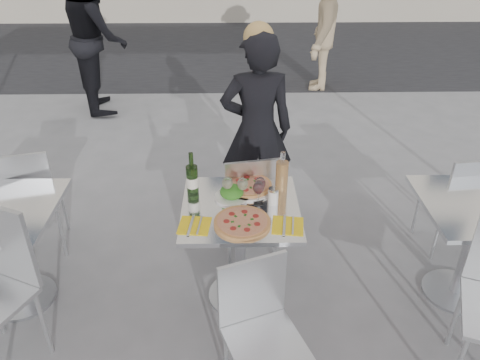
{
  "coord_description": "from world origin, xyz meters",
  "views": [
    {
      "loc": [
        -0.05,
        -2.38,
        2.36
      ],
      "look_at": [
        0.0,
        0.15,
        0.85
      ],
      "focal_mm": 35.0,
      "sensor_mm": 36.0,
      "label": 1
    }
  ],
  "objects_px": {
    "salad_plate": "(232,193)",
    "wineglass_red_a": "(259,189)",
    "pizza_far": "(249,186)",
    "wineglass_red_b": "(260,184)",
    "chair_far": "(250,198)",
    "napkin_left": "(194,225)",
    "side_table_left": "(4,236)",
    "side_table_right": "(473,231)",
    "chair_near": "(259,322)",
    "pedestrian_b": "(321,25)",
    "side_chair_lfar": "(28,194)",
    "wine_bottle": "(192,179)",
    "wineglass_white_a": "(227,184)",
    "pedestrian_a": "(97,37)",
    "pizza_near": "(242,222)",
    "carafe": "(282,176)",
    "main_table": "(240,234)",
    "napkin_right": "(288,225)",
    "side_chair_rfar": "(462,196)",
    "sugar_shaker": "(273,196)",
    "wineglass_white_b": "(243,185)",
    "woman_diner": "(257,131)"
  },
  "relations": [
    {
      "from": "main_table",
      "to": "pedestrian_a",
      "type": "height_order",
      "value": "pedestrian_a"
    },
    {
      "from": "pedestrian_a",
      "to": "napkin_left",
      "type": "height_order",
      "value": "pedestrian_a"
    },
    {
      "from": "side_table_left",
      "to": "sugar_shaker",
      "type": "bearing_deg",
      "value": 1.12
    },
    {
      "from": "wineglass_white_b",
      "to": "wineglass_red_a",
      "type": "relative_size",
      "value": 1.0
    },
    {
      "from": "chair_far",
      "to": "wine_bottle",
      "type": "relative_size",
      "value": 3.01
    },
    {
      "from": "side_table_left",
      "to": "pizza_far",
      "type": "height_order",
      "value": "pizza_far"
    },
    {
      "from": "wineglass_white_a",
      "to": "wine_bottle",
      "type": "bearing_deg",
      "value": 164.93
    },
    {
      "from": "main_table",
      "to": "napkin_right",
      "type": "height_order",
      "value": "napkin_right"
    },
    {
      "from": "napkin_right",
      "to": "side_table_left",
      "type": "bearing_deg",
      "value": -178.9
    },
    {
      "from": "carafe",
      "to": "wineglass_red_b",
      "type": "distance_m",
      "value": 0.16
    },
    {
      "from": "side_table_left",
      "to": "main_table",
      "type": "bearing_deg",
      "value": 0.0
    },
    {
      "from": "pedestrian_a",
      "to": "pizza_near",
      "type": "relative_size",
      "value": 5.53
    },
    {
      "from": "side_table_right",
      "to": "chair_near",
      "type": "distance_m",
      "value": 1.57
    },
    {
      "from": "salad_plate",
      "to": "wineglass_red_a",
      "type": "xyz_separation_m",
      "value": [
        0.16,
        -0.07,
        0.07
      ]
    },
    {
      "from": "side_table_left",
      "to": "side_table_right",
      "type": "height_order",
      "value": "same"
    },
    {
      "from": "chair_far",
      "to": "napkin_left",
      "type": "height_order",
      "value": "chair_far"
    },
    {
      "from": "main_table",
      "to": "wineglass_white_a",
      "type": "relative_size",
      "value": 4.76
    },
    {
      "from": "wineglass_white_a",
      "to": "sugar_shaker",
      "type": "bearing_deg",
      "value": -11.57
    },
    {
      "from": "side_table_left",
      "to": "wineglass_white_b",
      "type": "xyz_separation_m",
      "value": [
        1.51,
        0.08,
        0.32
      ]
    },
    {
      "from": "pedestrian_a",
      "to": "wine_bottle",
      "type": "height_order",
      "value": "pedestrian_a"
    },
    {
      "from": "carafe",
      "to": "chair_near",
      "type": "bearing_deg",
      "value": -102.03
    },
    {
      "from": "chair_near",
      "to": "napkin_left",
      "type": "relative_size",
      "value": 4.13
    },
    {
      "from": "wineglass_red_b",
      "to": "side_chair_rfar",
      "type": "bearing_deg",
      "value": 14.08
    },
    {
      "from": "woman_diner",
      "to": "napkin_right",
      "type": "xyz_separation_m",
      "value": [
        0.12,
        -1.21,
        -0.04
      ]
    },
    {
      "from": "wine_bottle",
      "to": "wineglass_red_b",
      "type": "bearing_deg",
      "value": -9.17
    },
    {
      "from": "chair_near",
      "to": "wineglass_white_a",
      "type": "distance_m",
      "value": 0.87
    },
    {
      "from": "chair_far",
      "to": "salad_plate",
      "type": "xyz_separation_m",
      "value": [
        -0.13,
        -0.34,
        0.26
      ]
    },
    {
      "from": "side_chair_lfar",
      "to": "woman_diner",
      "type": "distance_m",
      "value": 1.78
    },
    {
      "from": "woman_diner",
      "to": "salad_plate",
      "type": "relative_size",
      "value": 7.23
    },
    {
      "from": "side_table_right",
      "to": "side_chair_lfar",
      "type": "relative_size",
      "value": 0.82
    },
    {
      "from": "salad_plate",
      "to": "side_chair_rfar",
      "type": "bearing_deg",
      "value": 12.09
    },
    {
      "from": "carafe",
      "to": "wineglass_white_a",
      "type": "relative_size",
      "value": 1.84
    },
    {
      "from": "pedestrian_a",
      "to": "wineglass_red_b",
      "type": "height_order",
      "value": "pedestrian_a"
    },
    {
      "from": "woman_diner",
      "to": "pedestrian_b",
      "type": "height_order",
      "value": "pedestrian_b"
    },
    {
      "from": "side_table_left",
      "to": "sugar_shaker",
      "type": "height_order",
      "value": "sugar_shaker"
    },
    {
      "from": "pizza_far",
      "to": "wineglass_red_b",
      "type": "bearing_deg",
      "value": -64.77
    },
    {
      "from": "side_chair_lfar",
      "to": "wineglass_white_b",
      "type": "relative_size",
      "value": 5.77
    },
    {
      "from": "chair_near",
      "to": "pedestrian_b",
      "type": "xyz_separation_m",
      "value": [
        1.1,
        4.9,
        0.41
      ]
    },
    {
      "from": "main_table",
      "to": "carafe",
      "type": "relative_size",
      "value": 2.59
    },
    {
      "from": "carafe",
      "to": "wineglass_white_b",
      "type": "xyz_separation_m",
      "value": [
        -0.25,
        -0.08,
        -0.01
      ]
    },
    {
      "from": "chair_near",
      "to": "pedestrian_a",
      "type": "bearing_deg",
      "value": 92.61
    },
    {
      "from": "side_chair_lfar",
      "to": "wine_bottle",
      "type": "distance_m",
      "value": 1.32
    },
    {
      "from": "side_table_left",
      "to": "napkin_right",
      "type": "height_order",
      "value": "napkin_right"
    },
    {
      "from": "pizza_near",
      "to": "side_chair_lfar",
      "type": "bearing_deg",
      "value": 156.25
    },
    {
      "from": "side_table_right",
      "to": "pizza_near",
      "type": "relative_size",
      "value": 2.25
    },
    {
      "from": "pizza_far",
      "to": "sugar_shaker",
      "type": "height_order",
      "value": "sugar_shaker"
    },
    {
      "from": "napkin_left",
      "to": "wine_bottle",
      "type": "bearing_deg",
      "value": 101.23
    },
    {
      "from": "salad_plate",
      "to": "woman_diner",
      "type": "bearing_deg",
      "value": 77.49
    },
    {
      "from": "pedestrian_b",
      "to": "wineglass_white_a",
      "type": "distance_m",
      "value": 4.32
    },
    {
      "from": "wineglass_white_a",
      "to": "side_table_right",
      "type": "bearing_deg",
      "value": -3.29
    }
  ]
}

